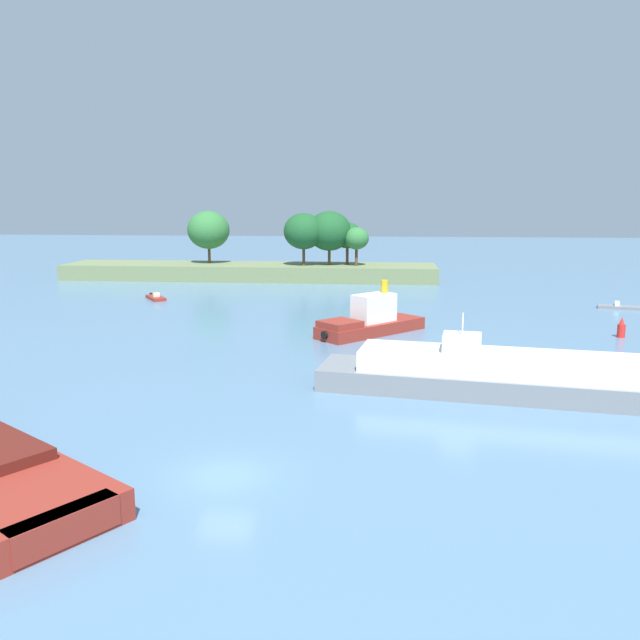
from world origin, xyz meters
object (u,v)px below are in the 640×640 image
object	(u,v)px
fishing_skiff	(620,307)
tugboat	(370,321)
white_riverboat	(510,376)
channel_buoy_red	(621,329)
small_motorboat	(156,298)

from	to	relation	value
fishing_skiff	tugboat	size ratio (longest dim) A/B	0.49
white_riverboat	channel_buoy_red	xyz separation A→B (m)	(13.57, 18.81, -0.45)
small_motorboat	channel_buoy_red	distance (m)	53.38
white_riverboat	small_motorboat	bearing A→B (deg)	134.90
tugboat	channel_buoy_red	size ratio (longest dim) A/B	5.55
small_motorboat	tugboat	world-z (taller)	tugboat
fishing_skiff	tugboat	bearing A→B (deg)	-149.51
fishing_skiff	white_riverboat	world-z (taller)	white_riverboat
small_motorboat	tugboat	distance (m)	33.18
small_motorboat	channel_buoy_red	xyz separation A→B (m)	(50.25, -18.00, 0.59)
small_motorboat	channel_buoy_red	bearing A→B (deg)	-19.71
fishing_skiff	small_motorboat	world-z (taller)	small_motorboat
tugboat	channel_buoy_red	distance (m)	22.88
fishing_skiff	channel_buoy_red	distance (m)	17.09
small_motorboat	channel_buoy_red	world-z (taller)	channel_buoy_red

